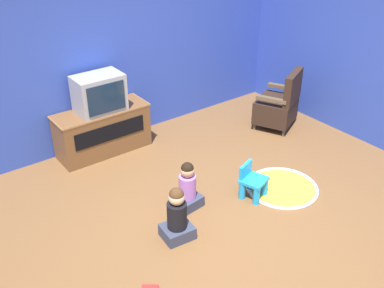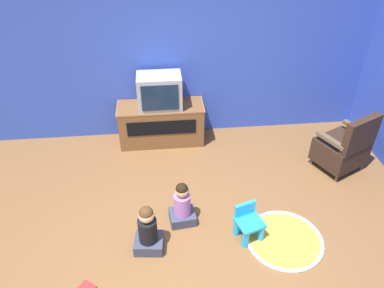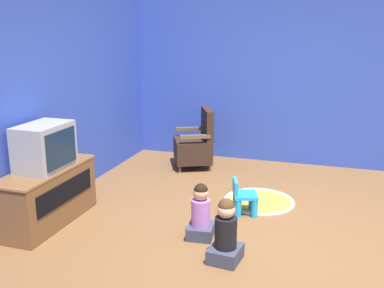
% 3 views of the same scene
% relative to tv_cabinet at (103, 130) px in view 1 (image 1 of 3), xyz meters
% --- Properties ---
extents(ground_plane, '(30.00, 30.00, 0.00)m').
position_rel_tv_cabinet_xyz_m(ground_plane, '(0.33, -2.22, -0.32)').
color(ground_plane, brown).
extents(wall_back, '(5.83, 0.12, 2.71)m').
position_rel_tv_cabinet_xyz_m(wall_back, '(0.25, 0.31, 1.04)').
color(wall_back, '#2D47B2').
rests_on(wall_back, ground_plane).
extents(tv_cabinet, '(1.24, 0.47, 0.61)m').
position_rel_tv_cabinet_xyz_m(tv_cabinet, '(0.00, 0.00, 0.00)').
color(tv_cabinet, brown).
rests_on(tv_cabinet, ground_plane).
extents(television, '(0.61, 0.40, 0.48)m').
position_rel_tv_cabinet_xyz_m(television, '(-0.00, -0.02, 0.53)').
color(television, '#939399').
rests_on(television, tv_cabinet).
extents(black_armchair, '(0.75, 0.72, 0.88)m').
position_rel_tv_cabinet_xyz_m(black_armchair, '(2.39, -0.90, 0.03)').
color(black_armchair, brown).
rests_on(black_armchair, ground_plane).
extents(yellow_kid_chair, '(0.34, 0.33, 0.40)m').
position_rel_tv_cabinet_xyz_m(yellow_kid_chair, '(0.88, -1.95, -0.14)').
color(yellow_kid_chair, '#1E99DB').
rests_on(yellow_kid_chair, ground_plane).
extents(play_mat, '(0.85, 0.85, 0.04)m').
position_rel_tv_cabinet_xyz_m(play_mat, '(1.27, -2.05, -0.31)').
color(play_mat, gold).
rests_on(play_mat, ground_plane).
extents(child_watching_left, '(0.33, 0.30, 0.60)m').
position_rel_tv_cabinet_xyz_m(child_watching_left, '(-0.21, -2.00, -0.06)').
color(child_watching_left, '#33384C').
rests_on(child_watching_left, ground_plane).
extents(child_watching_center, '(0.31, 0.28, 0.57)m').
position_rel_tv_cabinet_xyz_m(child_watching_center, '(0.18, -1.65, -0.07)').
color(child_watching_center, '#33384C').
rests_on(child_watching_center, ground_plane).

